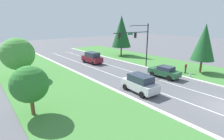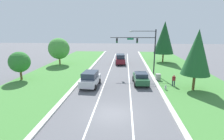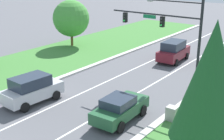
# 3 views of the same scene
# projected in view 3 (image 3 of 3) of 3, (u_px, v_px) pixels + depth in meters

# --- Properties ---
(traffic_signal_mast) EXTENTS (7.67, 0.41, 7.62)m
(traffic_signal_mast) POSITION_uv_depth(u_px,v_px,m) (172.00, 32.00, 23.25)
(traffic_signal_mast) COLOR black
(traffic_signal_mast) RESTS_ON ground_plane
(forest_sedan) EXTENTS (2.21, 4.63, 1.71)m
(forest_sedan) POSITION_uv_depth(u_px,v_px,m) (120.00, 108.00, 20.48)
(forest_sedan) COLOR #235633
(forest_sedan) RESTS_ON ground_plane
(silver_suv) EXTENTS (2.38, 4.65, 2.07)m
(silver_suv) POSITION_uv_depth(u_px,v_px,m) (32.00, 89.00, 23.16)
(silver_suv) COLOR silver
(silver_suv) RESTS_ON ground_plane
(burgundy_suv) EXTENTS (2.36, 4.85, 2.19)m
(burgundy_suv) POSITION_uv_depth(u_px,v_px,m) (174.00, 51.00, 33.24)
(burgundy_suv) COLOR maroon
(burgundy_suv) RESTS_ON ground_plane
(utility_cabinet) EXTENTS (0.70, 0.60, 1.03)m
(utility_cabinet) POSITION_uv_depth(u_px,v_px,m) (172.00, 114.00, 20.48)
(utility_cabinet) COLOR #9E9E99
(utility_cabinet) RESTS_ON ground_plane
(pedestrian) EXTENTS (0.42, 0.30, 1.69)m
(pedestrian) POSITION_uv_depth(u_px,v_px,m) (175.00, 133.00, 17.35)
(pedestrian) COLOR #232842
(pedestrian) RESTS_ON ground_plane
(oak_near_left_tree) EXTENTS (4.53, 4.53, 5.80)m
(oak_near_left_tree) POSITION_uv_depth(u_px,v_px,m) (71.00, 18.00, 38.66)
(oak_near_left_tree) COLOR brown
(oak_near_left_tree) RESTS_ON ground_plane
(conifer_far_right_tree) EXTENTS (3.49, 3.49, 7.68)m
(conifer_far_right_tree) POSITION_uv_depth(u_px,v_px,m) (211.00, 82.00, 13.88)
(conifer_far_right_tree) COLOR brown
(conifer_far_right_tree) RESTS_ON ground_plane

